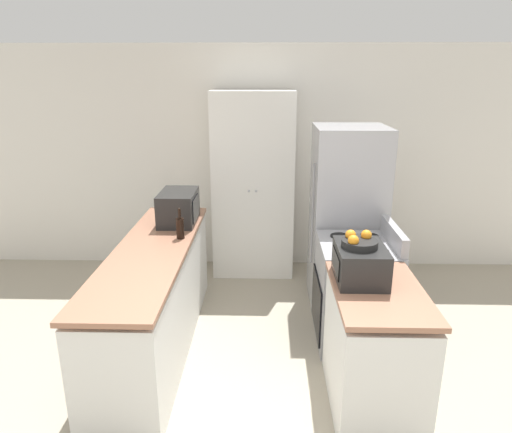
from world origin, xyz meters
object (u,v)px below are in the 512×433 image
object	(u,v)px
refrigerator	(346,217)
fruit_bowl	(359,241)
microwave	(179,207)
toaster_oven	(360,263)
wine_bottle	(180,227)
stove	(355,292)
pantry_cabinet	(253,186)

from	to	relation	value
refrigerator	fruit_bowl	distance (m)	1.49
microwave	toaster_oven	bearing A→B (deg)	-39.58
wine_bottle	toaster_oven	bearing A→B (deg)	-29.54
stove	wine_bottle	world-z (taller)	wine_bottle
refrigerator	wine_bottle	xyz separation A→B (m)	(-1.55, -0.65, 0.11)
wine_bottle	refrigerator	bearing A→B (deg)	22.86
microwave	wine_bottle	world-z (taller)	microwave
pantry_cabinet	fruit_bowl	world-z (taller)	pantry_cabinet
microwave	toaster_oven	world-z (taller)	microwave
stove	wine_bottle	bearing A→B (deg)	176.35
pantry_cabinet	toaster_oven	bearing A→B (deg)	-69.34
fruit_bowl	refrigerator	bearing A→B (deg)	83.31
microwave	wine_bottle	bearing A→B (deg)	-77.99
microwave	fruit_bowl	size ratio (longest dim) A/B	2.07
microwave	wine_bottle	xyz separation A→B (m)	(0.09, -0.44, -0.05)
pantry_cabinet	wine_bottle	distance (m)	1.47
refrigerator	wine_bottle	size ratio (longest dim) A/B	6.58
stove	toaster_oven	xyz separation A→B (m)	(-0.13, -0.69, 0.57)
toaster_oven	fruit_bowl	size ratio (longest dim) A/B	1.80
toaster_oven	fruit_bowl	xyz separation A→B (m)	(-0.02, -0.00, 0.16)
microwave	toaster_oven	distance (m)	1.94
refrigerator	fruit_bowl	bearing A→B (deg)	-96.69
refrigerator	microwave	bearing A→B (deg)	-172.67
toaster_oven	fruit_bowl	bearing A→B (deg)	-170.79
fruit_bowl	wine_bottle	bearing A→B (deg)	150.00
microwave	wine_bottle	size ratio (longest dim) A/B	1.86
refrigerator	stove	bearing A→B (deg)	-91.73
pantry_cabinet	fruit_bowl	xyz separation A→B (m)	(0.79, -2.14, 0.14)
stove	microwave	xyz separation A→B (m)	(-1.62, 0.54, 0.60)
microwave	toaster_oven	size ratio (longest dim) A/B	1.15
refrigerator	fruit_bowl	world-z (taller)	refrigerator
wine_bottle	fruit_bowl	xyz separation A→B (m)	(1.38, -0.80, 0.18)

